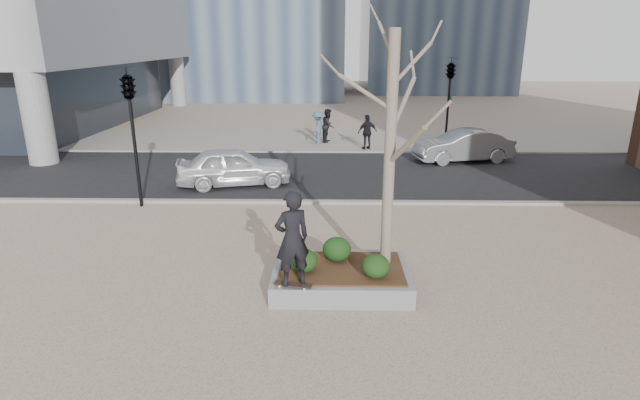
{
  "coord_description": "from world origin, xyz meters",
  "views": [
    {
      "loc": [
        0.72,
        -10.01,
        5.24
      ],
      "look_at": [
        0.5,
        2.0,
        1.4
      ],
      "focal_mm": 28.0,
      "sensor_mm": 36.0,
      "label": 1
    }
  ],
  "objects_px": {
    "planter": "(341,278)",
    "skateboard": "(293,285)",
    "police_car": "(234,166)",
    "skateboarder": "(292,239)"
  },
  "relations": [
    {
      "from": "planter",
      "to": "police_car",
      "type": "bearing_deg",
      "value": 115.29
    },
    {
      "from": "skateboard",
      "to": "police_car",
      "type": "bearing_deg",
      "value": 119.94
    },
    {
      "from": "planter",
      "to": "police_car",
      "type": "distance_m",
      "value": 9.02
    },
    {
      "from": "planter",
      "to": "police_car",
      "type": "height_order",
      "value": "police_car"
    },
    {
      "from": "skateboarder",
      "to": "skateboard",
      "type": "bearing_deg",
      "value": 180.0
    },
    {
      "from": "skateboarder",
      "to": "police_car",
      "type": "bearing_deg",
      "value": -97.91
    },
    {
      "from": "planter",
      "to": "skateboard",
      "type": "distance_m",
      "value": 1.36
    },
    {
      "from": "skateboard",
      "to": "police_car",
      "type": "xyz_separation_m",
      "value": [
        -2.85,
        9.02,
        0.25
      ]
    },
    {
      "from": "skateboarder",
      "to": "police_car",
      "type": "distance_m",
      "value": 9.49
    },
    {
      "from": "skateboarder",
      "to": "police_car",
      "type": "height_order",
      "value": "skateboarder"
    }
  ]
}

